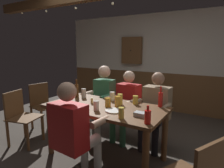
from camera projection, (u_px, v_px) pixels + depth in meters
The scene contains 27 objects.
ground_plane at pixel (110, 153), 2.99m from camera, with size 6.87×6.87×0.00m, color #423A33.
back_wall_upper at pixel (165, 43), 4.85m from camera, with size 5.72×0.12×1.47m, color beige.
back_wall_wainscot at pixel (163, 91), 5.07m from camera, with size 5.72×0.12×0.95m, color brown.
dining_table at pixel (105, 114), 2.78m from camera, with size 1.68×0.86×0.77m.
person_0 at pixel (102, 97), 3.58m from camera, with size 0.50×0.52×1.26m.
person_1 at pixel (126, 103), 3.34m from camera, with size 0.55×0.56×1.19m.
person_2 at pixel (155, 107), 3.08m from camera, with size 0.56×0.54×1.21m.
person_3 at pixel (73, 129), 2.22m from camera, with size 0.57×0.54×1.22m.
chair_empty_near_left at pixel (21, 116), 3.23m from camera, with size 0.54×0.54×0.88m.
chair_empty_far_end at pixel (43, 104), 3.89m from camera, with size 0.50×0.50×0.88m.
table_candle at pixel (92, 101), 2.88m from camera, with size 0.04×0.04×0.08m, color #F9E08C.
condiment_caddy at pixel (140, 114), 2.33m from camera, with size 0.14×0.10×0.05m, color #B2B7BC.
plate_0 at pixel (114, 111), 2.52m from camera, with size 0.23×0.23×0.01m, color white.
bottle_0 at pixel (160, 99), 2.70m from camera, with size 0.06×0.06×0.29m.
bottle_1 at pixel (148, 117), 2.10m from camera, with size 0.07×0.07×0.20m.
bottle_2 at pixel (77, 90), 3.23m from camera, with size 0.06×0.06×0.30m.
pint_glass_0 at pixel (96, 106), 2.55m from camera, with size 0.07×0.07×0.13m, color white.
pint_glass_1 at pixel (112, 96), 3.04m from camera, with size 0.08×0.08×0.13m, color white.
pint_glass_2 at pixel (68, 94), 3.19m from camera, with size 0.08×0.08×0.13m, color gold.
pint_glass_3 at pixel (118, 102), 2.70m from camera, with size 0.08×0.08×0.15m, color gold.
pint_glass_4 at pixel (120, 99), 2.83m from camera, with size 0.07×0.07×0.15m, color #E5C64C.
pint_glass_5 at pixel (84, 93), 3.21m from camera, with size 0.08×0.08×0.15m, color white.
pint_glass_6 at pixel (121, 113), 2.25m from camera, with size 0.07×0.07×0.13m, color #E5C64C.
pint_glass_7 at pixel (108, 102), 2.71m from camera, with size 0.08×0.08×0.12m, color gold.
pint_glass_8 at pixel (135, 100), 2.84m from camera, with size 0.08×0.08×0.12m, color #E5C64C.
wall_dart_cabinet at pixel (132, 50), 5.22m from camera, with size 0.56×0.15×0.70m.
string_lights at pixel (113, 2), 2.67m from camera, with size 4.04×0.04×0.09m.
Camera 1 is at (1.48, -2.33, 1.57)m, focal length 31.54 mm.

